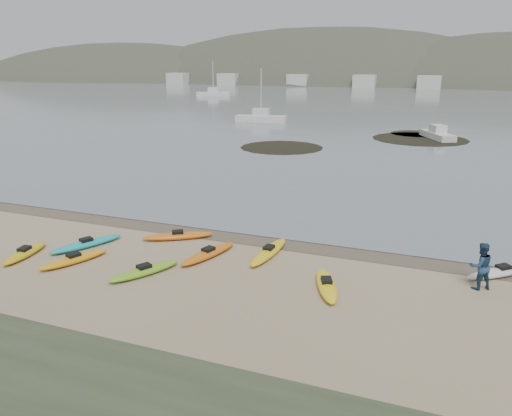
% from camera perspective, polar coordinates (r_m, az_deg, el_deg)
% --- Properties ---
extents(ground, '(600.00, 600.00, 0.00)m').
position_cam_1_polar(ground, '(25.53, 0.00, -3.23)').
color(ground, tan).
rests_on(ground, ground).
extents(wet_sand, '(60.00, 60.00, 0.00)m').
position_cam_1_polar(wet_sand, '(25.27, -0.25, -3.43)').
color(wet_sand, brown).
rests_on(wet_sand, ground).
extents(water, '(1200.00, 1200.00, 0.00)m').
position_cam_1_polar(water, '(322.65, 20.16, 14.07)').
color(water, slate).
rests_on(water, ground).
extents(kayaks, '(22.45, 8.58, 0.34)m').
position_cam_1_polar(kayaks, '(22.57, -6.04, -5.59)').
color(kayaks, '#1CA6B0').
rests_on(kayaks, ground).
extents(person_east, '(1.16, 1.08, 1.91)m').
position_cam_1_polar(person_east, '(21.40, 24.28, -6.05)').
color(person_east, navy).
rests_on(person_east, ground).
extents(kelp_mats, '(22.36, 22.44, 0.04)m').
position_cam_1_polar(kelp_mats, '(57.51, 13.76, 7.48)').
color(kelp_mats, black).
rests_on(kelp_mats, water).
extents(moored_boats, '(108.62, 74.65, 1.15)m').
position_cam_1_polar(moored_boats, '(97.85, 18.92, 10.95)').
color(moored_boats, silver).
rests_on(moored_boats, ground).
extents(far_town, '(199.00, 5.00, 4.00)m').
position_cam_1_polar(far_town, '(167.57, 20.73, 13.27)').
color(far_town, beige).
rests_on(far_town, ground).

